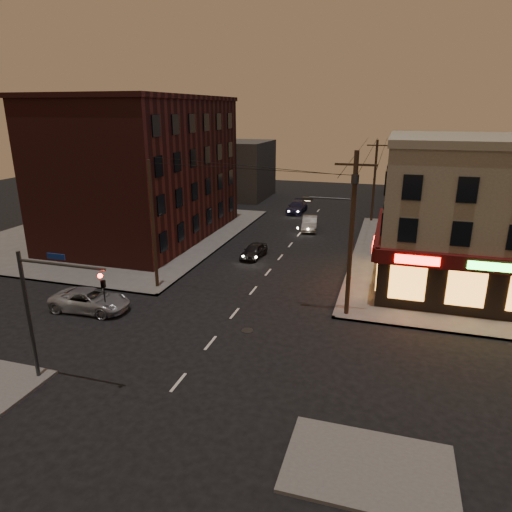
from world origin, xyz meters
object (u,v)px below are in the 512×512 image
at_px(suv_cross, 90,300).
at_px(sedan_near, 254,251).
at_px(sedan_mid, 310,223).
at_px(fire_hydrant, 349,278).
at_px(sedan_far, 297,207).

bearing_deg(suv_cross, sedan_near, -29.12).
bearing_deg(sedan_mid, suv_cross, -119.46).
bearing_deg(fire_hydrant, suv_cross, -148.75).
height_order(sedan_near, sedan_far, sedan_far).
bearing_deg(sedan_far, sedan_mid, -67.36).
bearing_deg(sedan_mid, sedan_far, 103.39).
height_order(sedan_far, fire_hydrant, sedan_far).
distance_m(sedan_near, sedan_mid, 11.30).
xyz_separation_m(suv_cross, sedan_near, (6.80, 13.47, -0.08)).
bearing_deg(fire_hydrant, sedan_mid, 110.74).
relative_size(suv_cross, sedan_mid, 1.15).
distance_m(suv_cross, sedan_mid, 26.24).
bearing_deg(sedan_mid, fire_hydrant, -77.07).
relative_size(sedan_near, sedan_far, 0.75).
height_order(sedan_mid, fire_hydrant, sedan_mid).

